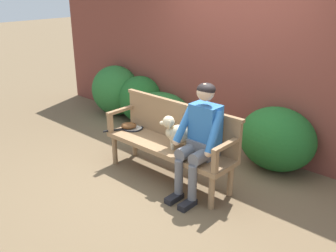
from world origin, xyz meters
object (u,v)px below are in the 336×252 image
Objects in this scene: dog_on_bench at (177,132)px; baseball_glove at (129,126)px; tennis_racket at (131,128)px; garden_bench at (168,149)px; person_seated at (201,136)px.

dog_on_bench is 1.87× the size of baseball_glove.
dog_on_bench reaches higher than baseball_glove.
tennis_racket is at bearing 177.08° from dog_on_bench.
garden_bench is at bearing -42.17° from baseball_glove.
dog_on_bench is at bearing 176.78° from person_seated.
person_seated is 3.27× the size of dog_on_bench.
person_seated reaches higher than garden_bench.
dog_on_bench is at bearing 3.56° from garden_bench.
dog_on_bench is (-0.38, 0.02, -0.06)m from person_seated.
person_seated is at bearing -3.01° from tennis_racket.
garden_bench is at bearing 178.53° from person_seated.
person_seated reaches higher than tennis_racket.
garden_bench is 0.77m from baseball_glove.
baseball_glove is at bearing 177.88° from person_seated.
person_seated is 1.29m from baseball_glove.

